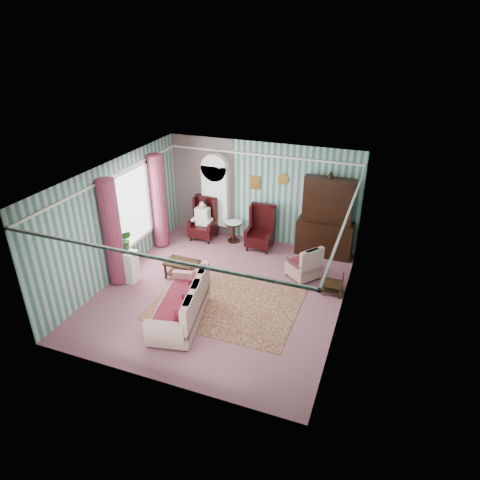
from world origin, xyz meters
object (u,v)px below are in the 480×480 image
at_px(wingback_right, 260,228).
at_px(nest_table, 333,283).
at_px(seated_woman, 203,220).
at_px(plant_stand, 126,266).
at_px(dresser_hutch, 326,215).
at_px(coffee_table, 182,270).
at_px(round_side_table, 234,232).
at_px(bookcase, 216,200).
at_px(floral_armchair, 304,259).
at_px(wingback_left, 203,219).
at_px(sofa, 179,301).

bearing_deg(wingback_right, nest_table, -33.75).
relative_size(seated_woman, plant_stand, 1.47).
relative_size(dresser_hutch, plant_stand, 2.95).
bearing_deg(coffee_table, seated_woman, 101.26).
xyz_separation_m(wingback_right, coffee_table, (-1.32, -2.17, -0.40)).
bearing_deg(round_side_table, wingback_right, -10.01).
relative_size(bookcase, seated_woman, 1.90).
xyz_separation_m(bookcase, round_side_table, (0.65, -0.24, -0.82)).
xyz_separation_m(round_side_table, floral_armchair, (2.36, -1.26, 0.23)).
bearing_deg(bookcase, nest_table, -26.92).
height_order(floral_armchair, coffee_table, floral_armchair).
relative_size(wingback_right, plant_stand, 1.56).
bearing_deg(plant_stand, wingback_left, 73.78).
relative_size(bookcase, dresser_hutch, 0.95).
relative_size(round_side_table, nest_table, 1.11).
bearing_deg(round_side_table, floral_armchair, -28.10).
bearing_deg(floral_armchair, dresser_hutch, 28.31).
bearing_deg(plant_stand, bookcase, 71.51).
xyz_separation_m(dresser_hutch, round_side_table, (-2.60, -0.12, -0.88)).
distance_m(bookcase, sofa, 4.32).
height_order(bookcase, plant_stand, bookcase).
height_order(nest_table, coffee_table, nest_table).
distance_m(nest_table, coffee_table, 3.69).
bearing_deg(round_side_table, sofa, -85.51).
bearing_deg(plant_stand, coffee_table, 25.34).
bearing_deg(plant_stand, round_side_table, 59.62).
xyz_separation_m(round_side_table, sofa, (0.31, -3.93, 0.22)).
xyz_separation_m(bookcase, dresser_hutch, (3.25, -0.12, 0.06)).
height_order(bookcase, sofa, bookcase).
xyz_separation_m(seated_woman, nest_table, (4.07, -1.55, -0.32)).
bearing_deg(nest_table, bookcase, 153.08).
relative_size(plant_stand, floral_armchair, 0.76).
distance_m(seated_woman, plant_stand, 2.87).
distance_m(dresser_hutch, round_side_table, 2.75).
xyz_separation_m(dresser_hutch, sofa, (-2.29, -4.05, -0.66)).
relative_size(sofa, floral_armchair, 1.90).
distance_m(round_side_table, coffee_table, 2.37).
bearing_deg(wingback_right, dresser_hutch, 8.77).
bearing_deg(nest_table, wingback_right, 146.25).
xyz_separation_m(wingback_right, seated_woman, (-1.75, 0.00, -0.04)).
bearing_deg(wingback_right, plant_stand, -132.84).
relative_size(seated_woman, nest_table, 2.19).
bearing_deg(bookcase, sofa, -77.04).
xyz_separation_m(dresser_hutch, wingback_right, (-1.75, -0.27, -0.55)).
bearing_deg(floral_armchair, seated_woman, 109.54).
bearing_deg(dresser_hutch, seated_woman, -175.59).
relative_size(bookcase, nest_table, 4.15).
distance_m(dresser_hutch, seated_woman, 3.56).
relative_size(wingback_right, round_side_table, 2.08).
height_order(wingback_right, seated_woman, wingback_right).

